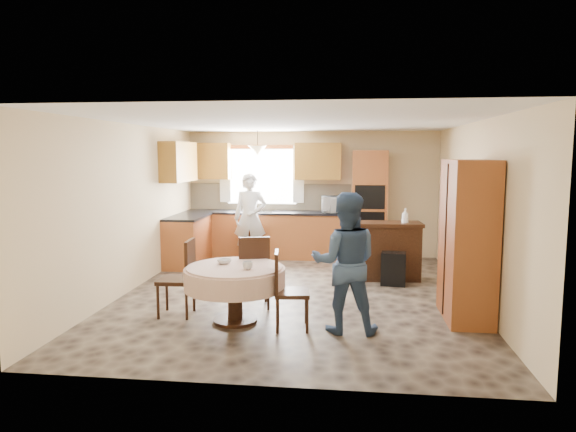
% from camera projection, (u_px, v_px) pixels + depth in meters
% --- Properties ---
extents(floor, '(5.00, 6.00, 0.01)m').
position_uv_depth(floor, '(296.00, 295.00, 7.53)').
color(floor, brown).
rests_on(floor, ground).
extents(ceiling, '(5.00, 6.00, 0.01)m').
position_uv_depth(ceiling, '(296.00, 122.00, 7.23)').
color(ceiling, white).
rests_on(ceiling, wall_back).
extents(wall_back, '(5.00, 0.02, 2.50)m').
position_uv_depth(wall_back, '(311.00, 194.00, 10.34)').
color(wall_back, '#CFB584').
rests_on(wall_back, floor).
extents(wall_front, '(5.00, 0.02, 2.50)m').
position_uv_depth(wall_front, '(260.00, 248.00, 4.42)').
color(wall_front, '#CFB584').
rests_on(wall_front, floor).
extents(wall_left, '(0.02, 6.00, 2.50)m').
position_uv_depth(wall_left, '(130.00, 208.00, 7.67)').
color(wall_left, '#CFB584').
rests_on(wall_left, floor).
extents(wall_right, '(0.02, 6.00, 2.50)m').
position_uv_depth(wall_right, '(475.00, 213.00, 7.09)').
color(wall_right, '#CFB584').
rests_on(wall_right, floor).
extents(window, '(1.40, 0.03, 1.10)m').
position_uv_depth(window, '(262.00, 176.00, 10.39)').
color(window, white).
rests_on(window, wall_back).
extents(curtain_left, '(0.22, 0.02, 1.15)m').
position_uv_depth(curtain_left, '(225.00, 174.00, 10.42)').
color(curtain_left, white).
rests_on(curtain_left, wall_back).
extents(curtain_right, '(0.22, 0.02, 1.15)m').
position_uv_depth(curtain_right, '(298.00, 174.00, 10.25)').
color(curtain_right, white).
rests_on(curtain_right, wall_back).
extents(base_cab_back, '(3.30, 0.60, 0.88)m').
position_uv_depth(base_cab_back, '(267.00, 235.00, 10.24)').
color(base_cab_back, '#B46530').
rests_on(base_cab_back, floor).
extents(counter_back, '(3.30, 0.64, 0.04)m').
position_uv_depth(counter_back, '(267.00, 212.00, 10.18)').
color(counter_back, black).
rests_on(counter_back, base_cab_back).
extents(base_cab_left, '(0.60, 1.20, 0.88)m').
position_uv_depth(base_cab_left, '(188.00, 241.00, 9.51)').
color(base_cab_left, '#B46530').
rests_on(base_cab_left, floor).
extents(counter_left, '(0.64, 1.20, 0.04)m').
position_uv_depth(counter_left, '(187.00, 217.00, 9.45)').
color(counter_left, black).
rests_on(counter_left, base_cab_left).
extents(backsplash, '(3.30, 0.02, 0.55)m').
position_uv_depth(backsplash, '(269.00, 197.00, 10.43)').
color(backsplash, tan).
rests_on(backsplash, wall_back).
extents(wall_cab_left, '(0.85, 0.33, 0.72)m').
position_uv_depth(wall_cab_left, '(209.00, 161.00, 10.33)').
color(wall_cab_left, '#B37B2C').
rests_on(wall_cab_left, wall_back).
extents(wall_cab_right, '(0.90, 0.33, 0.72)m').
position_uv_depth(wall_cab_right, '(318.00, 161.00, 10.08)').
color(wall_cab_right, '#B37B2C').
rests_on(wall_cab_right, wall_back).
extents(wall_cab_side, '(0.33, 1.20, 0.72)m').
position_uv_depth(wall_cab_side, '(179.00, 162.00, 9.35)').
color(wall_cab_side, '#B37B2C').
rests_on(wall_cab_side, wall_left).
extents(oven_tower, '(0.66, 0.62, 2.12)m').
position_uv_depth(oven_tower, '(369.00, 206.00, 9.92)').
color(oven_tower, '#B46530').
rests_on(oven_tower, floor).
extents(oven_upper, '(0.56, 0.01, 0.45)m').
position_uv_depth(oven_upper, '(370.00, 197.00, 9.59)').
color(oven_upper, black).
rests_on(oven_upper, oven_tower).
extents(oven_lower, '(0.56, 0.01, 0.45)m').
position_uv_depth(oven_lower, '(369.00, 224.00, 9.65)').
color(oven_lower, black).
rests_on(oven_lower, oven_tower).
extents(pendant, '(0.36, 0.36, 0.18)m').
position_uv_depth(pendant, '(258.00, 150.00, 9.86)').
color(pendant, beige).
rests_on(pendant, ceiling).
extents(sideboard, '(1.28, 0.60, 0.89)m').
position_uv_depth(sideboard, '(383.00, 252.00, 8.43)').
color(sideboard, '#361C0E').
rests_on(sideboard, floor).
extents(space_heater, '(0.41, 0.31, 0.52)m').
position_uv_depth(space_heater, '(393.00, 269.00, 8.06)').
color(space_heater, black).
rests_on(space_heater, floor).
extents(cupboard, '(0.52, 1.04, 1.99)m').
position_uv_depth(cupboard, '(467.00, 241.00, 6.33)').
color(cupboard, '#B46530').
rests_on(cupboard, floor).
extents(dining_table, '(1.23, 1.23, 0.70)m').
position_uv_depth(dining_table, '(235.00, 279.00, 6.25)').
color(dining_table, '#361C0E').
rests_on(dining_table, floor).
extents(chair_left, '(0.44, 0.44, 0.98)m').
position_uv_depth(chair_left, '(182.00, 274.00, 6.52)').
color(chair_left, '#361C0E').
rests_on(chair_left, floor).
extents(chair_back, '(0.52, 0.52, 0.98)m').
position_uv_depth(chair_back, '(254.00, 268.00, 6.82)').
color(chair_back, '#361C0E').
rests_on(chair_back, floor).
extents(chair_right, '(0.45, 0.45, 0.93)m').
position_uv_depth(chair_right, '(286.00, 286.00, 6.02)').
color(chair_right, '#361C0E').
rests_on(chair_right, floor).
extents(framed_picture, '(0.06, 0.56, 0.46)m').
position_uv_depth(framed_picture, '(452.00, 181.00, 8.56)').
color(framed_picture, '#C68C3A').
rests_on(framed_picture, wall_right).
extents(microwave, '(0.61, 0.44, 0.32)m').
position_uv_depth(microwave, '(336.00, 204.00, 9.95)').
color(microwave, silver).
rests_on(microwave, counter_back).
extents(person_sink, '(0.65, 0.45, 1.69)m').
position_uv_depth(person_sink, '(250.00, 218.00, 9.73)').
color(person_sink, silver).
rests_on(person_sink, floor).
extents(person_dining, '(0.81, 0.63, 1.63)m').
position_uv_depth(person_dining, '(345.00, 263.00, 5.90)').
color(person_dining, '#334A6F').
rests_on(person_dining, floor).
extents(bowl_sideboard, '(0.28, 0.28, 0.06)m').
position_uv_depth(bowl_sideboard, '(370.00, 224.00, 8.40)').
color(bowl_sideboard, '#B2B2B2').
rests_on(bowl_sideboard, sideboard).
extents(bottle_sideboard, '(0.13, 0.13, 0.29)m').
position_uv_depth(bottle_sideboard, '(405.00, 217.00, 8.32)').
color(bottle_sideboard, silver).
rests_on(bottle_sideboard, sideboard).
extents(cup_table, '(0.14, 0.14, 0.10)m').
position_uv_depth(cup_table, '(248.00, 265.00, 6.06)').
color(cup_table, '#B2B2B2').
rests_on(cup_table, dining_table).
extents(bowl_table, '(0.23, 0.23, 0.06)m').
position_uv_depth(bowl_table, '(224.00, 261.00, 6.38)').
color(bowl_table, '#B2B2B2').
rests_on(bowl_table, dining_table).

